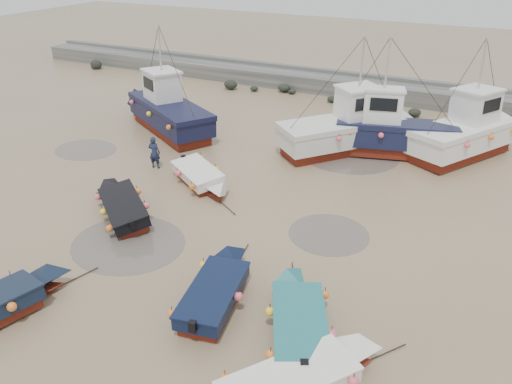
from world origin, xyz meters
TOP-DOWN VIEW (x-y plane):
  - ground at (0.00, 0.00)m, footprint 120.00×120.00m
  - seawall at (0.05, 21.99)m, footprint 60.00×4.92m
  - puddle_a at (-1.99, -1.84)m, footprint 4.58×4.58m
  - puddle_b at (4.87, 2.37)m, footprint 3.30×3.30m
  - puddle_c at (-10.47, 4.74)m, footprint 3.62×3.62m
  - puddle_d at (3.14, 10.78)m, footprint 5.50×5.50m
  - dinghy_2 at (5.86, -3.37)m, footprint 3.17×5.39m
  - dinghy_3 at (6.82, -5.52)m, footprint 4.05×5.23m
  - dinghy_4 at (-3.66, -0.03)m, footprint 5.13×4.30m
  - dinghy_5 at (-2.09, 3.80)m, footprint 4.90×3.56m
  - dinghy_6 at (2.94, -3.26)m, footprint 2.27×5.59m
  - cabin_boat_0 at (-8.28, 9.54)m, footprint 9.53×6.34m
  - cabin_boat_1 at (2.87, 11.39)m, footprint 7.37×8.51m
  - cabin_boat_2 at (4.73, 11.68)m, footprint 9.42×4.17m
  - cabin_boat_3 at (8.89, 13.68)m, footprint 6.09×8.83m
  - person at (-5.40, 4.52)m, footprint 0.69×0.51m

SIDE VIEW (x-z plane):
  - ground at x=0.00m, z-range 0.00..0.00m
  - person at x=-5.40m, z-range -0.86..0.86m
  - puddle_a at x=-1.99m, z-range 0.00..0.01m
  - puddle_b at x=4.87m, z-range 0.00..0.01m
  - puddle_c at x=-10.47m, z-range 0.00..0.01m
  - puddle_d at x=3.14m, z-range 0.00..0.01m
  - dinghy_3 at x=6.82m, z-range -0.17..1.26m
  - dinghy_4 at x=-3.66m, z-range -0.17..1.26m
  - dinghy_2 at x=5.86m, z-range -0.16..1.27m
  - dinghy_6 at x=2.94m, z-range -0.16..1.27m
  - dinghy_5 at x=-2.09m, z-range -0.15..1.27m
  - seawall at x=0.05m, z-range -0.12..1.38m
  - cabin_boat_0 at x=-8.28m, z-range -1.78..4.44m
  - cabin_boat_1 at x=2.87m, z-range -1.77..4.45m
  - cabin_boat_3 at x=8.89m, z-range -1.75..4.47m
  - cabin_boat_2 at x=4.73m, z-range -1.75..4.47m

